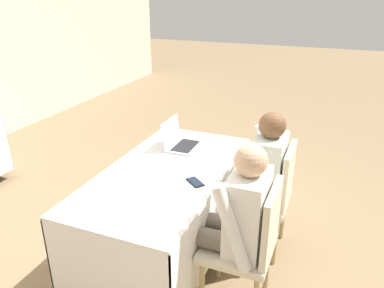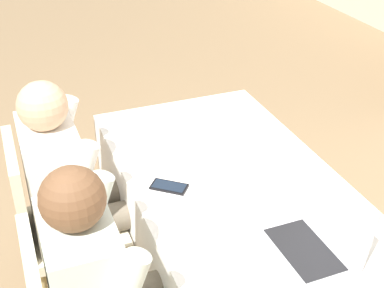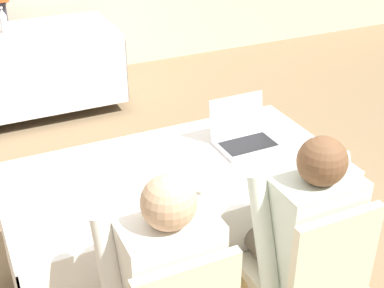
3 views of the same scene
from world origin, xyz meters
name	(u,v)px [view 1 (image 1 of 3)]	position (x,y,z in m)	size (l,w,h in m)	color
ground_plane	(168,248)	(0.00, 0.00, 0.00)	(24.00, 24.00, 0.00)	#846B4C
conference_table_near	(166,190)	(0.00, 0.00, 0.55)	(1.69, 0.86, 0.72)	white
laptop	(181,142)	(0.45, 0.07, 0.77)	(0.33, 0.27, 0.25)	#B7B7BC
cell_phone	(195,182)	(-0.10, -0.28, 0.73)	(0.15, 0.16, 0.01)	black
paper_beside_laptop	(194,143)	(0.58, 0.01, 0.72)	(0.26, 0.33, 0.00)	white
paper_centre_table	(108,207)	(-0.60, 0.12, 0.72)	(0.27, 0.33, 0.00)	white
paper_left_edge	(188,164)	(0.16, -0.11, 0.72)	(0.29, 0.35, 0.00)	white
chair_near_left	(249,242)	(-0.32, -0.74, 0.51)	(0.44, 0.44, 0.91)	tan
chair_near_right	(270,194)	(0.32, -0.74, 0.51)	(0.44, 0.44, 0.91)	tan
person_checkered_shirt	(235,217)	(-0.32, -0.63, 0.67)	(0.50, 0.52, 1.17)	#665B4C
person_white_shirt	(258,173)	(0.32, -0.63, 0.67)	(0.50, 0.52, 1.17)	#665B4C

